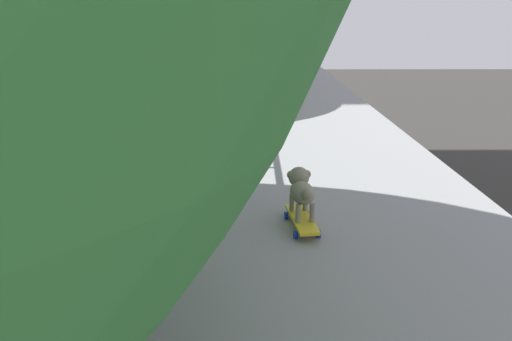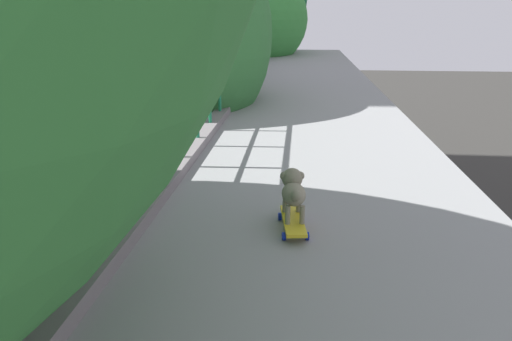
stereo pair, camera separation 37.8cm
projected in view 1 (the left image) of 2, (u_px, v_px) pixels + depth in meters
green_railing at (67, 307)px, 2.06m from camera, size 0.20×37.23×1.26m
roadside_tree_mid at (98, 38)px, 8.23m from camera, size 5.00×5.00×8.82m
roadside_tree_far at (190, 20)px, 18.35m from camera, size 5.95×5.95×8.75m
roadside_tree_farthest at (208, 0)px, 24.23m from camera, size 5.66×5.66×9.76m
toy_skateboard at (302, 220)px, 3.49m from camera, size 0.23×0.54×0.08m
small_dog at (301, 188)px, 3.48m from camera, size 0.20×0.41×0.33m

